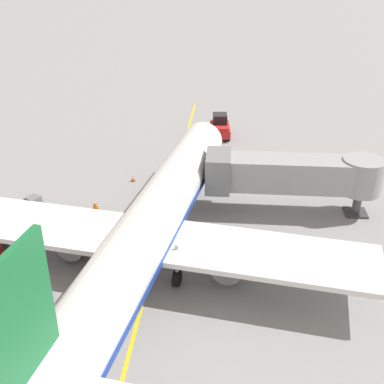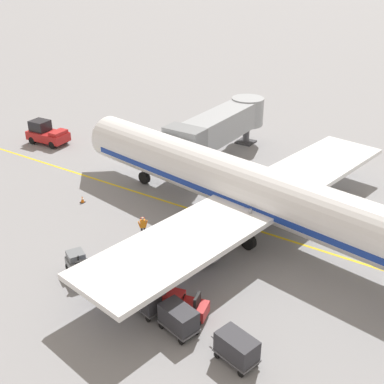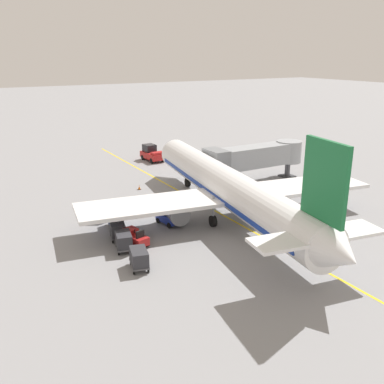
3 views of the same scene
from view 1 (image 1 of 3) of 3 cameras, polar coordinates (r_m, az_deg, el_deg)
The scene contains 10 objects.
ground_plane at distance 33.02m, azimuth -5.09°, elevation -9.94°, with size 400.00×400.00×0.00m, color gray.
gate_lead_in_line at distance 33.02m, azimuth -5.09°, elevation -9.93°, with size 0.24×80.00×0.01m, color gold.
parked_airliner at distance 32.27m, azimuth -5.00°, elevation -4.07°, with size 30.45×37.26×10.63m.
jet_bridge at distance 39.72m, azimuth 11.93°, elevation 2.15°, with size 14.28×3.50×4.98m.
pushback_tractor at distance 56.64m, azimuth 3.36°, elevation 7.77°, with size 2.52×4.55×2.40m.
baggage_tug_lead at distance 41.73m, azimuth -18.98°, elevation -1.76°, with size 2.22×2.77×1.62m.
baggage_tug_spare at distance 36.16m, azimuth -14.01°, elevation -5.72°, with size 1.73×2.69×1.62m.
baggage_cart_front at distance 39.09m, azimuth -19.96°, elevation -3.58°, with size 1.80×2.98×1.58m.
ground_crew_wing_walker at distance 39.29m, azimuth -11.40°, elevation -2.19°, with size 0.61×0.54×1.69m.
safety_cone_nose_left at distance 45.79m, azimuth -7.06°, elevation 1.64°, with size 0.36×0.36×0.59m.
Camera 1 is at (5.03, -25.90, 19.86)m, focal length 44.63 mm.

